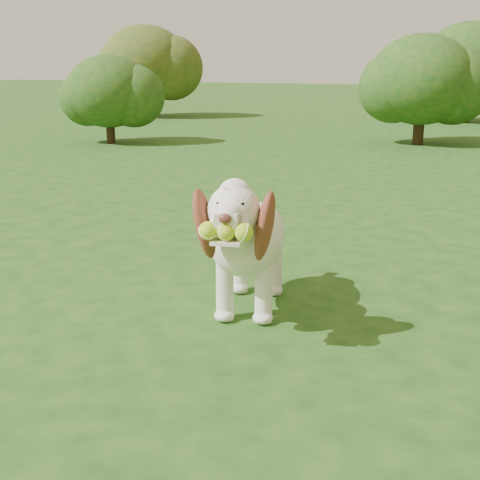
% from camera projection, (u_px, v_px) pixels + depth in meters
% --- Properties ---
extents(ground, '(80.00, 80.00, 0.00)m').
position_uv_depth(ground, '(190.00, 300.00, 3.92)').
color(ground, '#194313').
rests_on(ground, ground).
extents(dog, '(0.66, 1.25, 0.82)m').
position_uv_depth(dog, '(248.00, 236.00, 3.62)').
color(dog, white).
rests_on(dog, ground).
extents(shrub_a, '(1.44, 1.44, 1.49)m').
position_uv_depth(shrub_a, '(109.00, 91.00, 11.36)').
color(shrub_a, '#382314').
rests_on(shrub_a, ground).
extents(shrub_g, '(2.20, 2.20, 2.28)m').
position_uv_depth(shrub_g, '(145.00, 63.00, 16.87)').
color(shrub_g, '#382314').
rests_on(shrub_g, ground).
extents(shrub_i, '(2.20, 2.20, 2.27)m').
position_uv_depth(shrub_i, '(470.00, 63.00, 15.26)').
color(shrub_i, '#382314').
rests_on(shrub_i, ground).
extents(shrub_b, '(1.77, 1.77, 1.83)m').
position_uv_depth(shrub_b, '(422.00, 80.00, 11.14)').
color(shrub_b, '#382314').
rests_on(shrub_b, ground).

